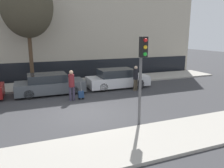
% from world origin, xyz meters
% --- Properties ---
extents(ground_plane, '(80.00, 80.00, 0.00)m').
position_xyz_m(ground_plane, '(0.00, 0.00, 0.00)').
color(ground_plane, '#38383A').
extents(sidewalk_near, '(28.00, 2.50, 0.12)m').
position_xyz_m(sidewalk_near, '(0.00, -3.75, 0.06)').
color(sidewalk_near, '#A39E93').
rests_on(sidewalk_near, ground_plane).
extents(sidewalk_far, '(28.00, 3.00, 0.12)m').
position_xyz_m(sidewalk_far, '(0.00, 7.00, 0.06)').
color(sidewalk_far, '#A39E93').
rests_on(sidewalk_far, ground_plane).
extents(building_facade, '(28.00, 2.30, 11.19)m').
position_xyz_m(building_facade, '(0.00, 10.32, 5.58)').
color(building_facade, '#B7AD99').
rests_on(building_facade, ground_plane).
extents(parked_car_1, '(4.40, 1.88, 1.35)m').
position_xyz_m(parked_car_1, '(-1.19, 4.50, 0.64)').
color(parked_car_1, '#4C5156').
rests_on(parked_car_1, ground_plane).
extents(parked_car_2, '(4.55, 1.76, 1.40)m').
position_xyz_m(parked_car_2, '(3.66, 4.48, 0.65)').
color(parked_car_2, silver).
rests_on(parked_car_2, ground_plane).
extents(pedestrian_left, '(0.35, 0.34, 1.82)m').
position_xyz_m(pedestrian_left, '(-0.14, 2.42, 1.04)').
color(pedestrian_left, '#383347').
rests_on(pedestrian_left, ground_plane).
extents(trolley_left, '(0.34, 0.29, 1.06)m').
position_xyz_m(trolley_left, '(0.41, 2.45, 0.32)').
color(trolley_left, navy).
rests_on(trolley_left, ground_plane).
extents(pedestrian_right, '(0.34, 0.34, 1.75)m').
position_xyz_m(pedestrian_right, '(4.47, 3.15, 1.00)').
color(pedestrian_right, '#4C4233').
rests_on(pedestrian_right, ground_plane).
extents(trolley_right, '(0.34, 0.29, 1.19)m').
position_xyz_m(trolley_right, '(4.98, 3.36, 0.38)').
color(trolley_right, '#262628').
rests_on(trolley_right, ground_plane).
extents(traffic_light, '(0.28, 0.47, 3.76)m').
position_xyz_m(traffic_light, '(1.82, -2.36, 2.68)').
color(traffic_light, '#515154').
rests_on(traffic_light, ground_plane).
extents(bare_tree_near_crossing, '(3.64, 3.64, 7.94)m').
position_xyz_m(bare_tree_near_crossing, '(-2.15, 7.22, 5.81)').
color(bare_tree_near_crossing, '#4C3826').
rests_on(bare_tree_near_crossing, sidewalk_far).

